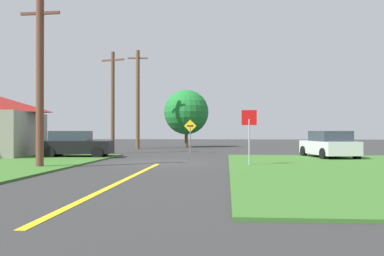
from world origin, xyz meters
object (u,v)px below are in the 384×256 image
at_px(utility_pole_far, 138,99).
at_px(oak_tree_left, 186,112).
at_px(stop_sign, 249,127).
at_px(direction_sign, 190,132).
at_px(utility_pole_mid, 113,101).
at_px(car_on_crossroad, 329,145).
at_px(utility_pole_near, 40,82).
at_px(parked_car_near_building, 76,144).

height_order(utility_pole_far, oak_tree_left, utility_pole_far).
bearing_deg(stop_sign, direction_sign, -67.56).
xyz_separation_m(utility_pole_mid, oak_tree_left, (4.12, 12.37, -0.31)).
xyz_separation_m(car_on_crossroad, oak_tree_left, (-10.02, 16.79, 2.68)).
xyz_separation_m(car_on_crossroad, utility_pole_near, (-14.14, -7.56, 2.97)).
distance_m(parked_car_near_building, utility_pole_mid, 5.74).
height_order(utility_pole_near, utility_pole_far, utility_pole_far).
bearing_deg(direction_sign, utility_pole_far, 125.95).
bearing_deg(utility_pole_mid, direction_sign, 5.60).
distance_m(car_on_crossroad, utility_pole_near, 16.31).
relative_size(utility_pole_mid, oak_tree_left, 1.28).
xyz_separation_m(car_on_crossroad, utility_pole_far, (-14.00, 12.41, 3.73)).
bearing_deg(car_on_crossroad, direction_sign, 49.60).
height_order(parked_car_near_building, utility_pole_far, utility_pole_far).
bearing_deg(oak_tree_left, direction_sign, -83.19).
height_order(utility_pole_near, utility_pole_mid, utility_pole_near).
relative_size(stop_sign, oak_tree_left, 0.45).
distance_m(car_on_crossroad, direction_sign, 9.96).
distance_m(direction_sign, oak_tree_left, 12.07).
relative_size(car_on_crossroad, parked_car_near_building, 1.10).
bearing_deg(direction_sign, car_on_crossroad, -29.99).
distance_m(stop_sign, parked_car_near_building, 11.65).
xyz_separation_m(utility_pole_near, utility_pole_mid, (0.00, 11.98, 0.01)).
bearing_deg(stop_sign, utility_pole_near, 13.73).
xyz_separation_m(utility_pole_near, utility_pole_far, (0.14, 19.97, 0.76)).
height_order(stop_sign, direction_sign, stop_sign).
height_order(direction_sign, oak_tree_left, oak_tree_left).
height_order(stop_sign, utility_pole_mid, utility_pole_mid).
bearing_deg(utility_pole_near, oak_tree_left, 80.39).
relative_size(parked_car_near_building, utility_pole_mid, 0.59).
xyz_separation_m(utility_pole_mid, direction_sign, (5.53, 0.54, -2.28)).
bearing_deg(utility_pole_far, direction_sign, -54.05).
xyz_separation_m(parked_car_near_building, oak_tree_left, (5.11, 17.17, 2.68)).
bearing_deg(oak_tree_left, utility_pole_mid, -108.43).
bearing_deg(utility_pole_mid, oak_tree_left, 71.57).
height_order(car_on_crossroad, utility_pole_far, utility_pole_far).
distance_m(stop_sign, oak_tree_left, 23.40).
distance_m(parked_car_near_building, direction_sign, 8.46).
relative_size(parked_car_near_building, utility_pole_near, 0.58).
bearing_deg(utility_pole_mid, utility_pole_near, -90.00).
bearing_deg(car_on_crossroad, utility_pole_mid, 62.21).
xyz_separation_m(car_on_crossroad, parked_car_near_building, (-15.12, -0.38, -0.00)).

